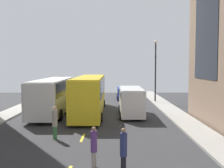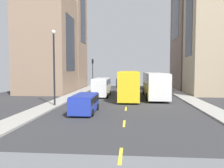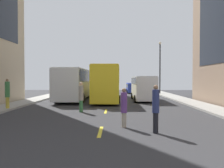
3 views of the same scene
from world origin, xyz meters
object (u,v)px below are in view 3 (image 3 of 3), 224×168
object	(u,v)px
delivery_van_white	(143,86)
pedestrian_crossing_mid	(156,107)
pedestrian_crossing_near	(7,93)
pedestrian_waiting_curb	(81,96)
car_blue_0	(133,87)
city_bus_white	(76,82)
streetcar_yellow	(107,81)
pedestrian_walking_far	(124,107)

from	to	relation	value
delivery_van_white	pedestrian_crossing_mid	world-z (taller)	delivery_van_white
pedestrian_crossing_near	pedestrian_waiting_curb	bearing A→B (deg)	-113.22
pedestrian_crossing_near	delivery_van_white	bearing A→B (deg)	-70.79
delivery_van_white	car_blue_0	bearing A→B (deg)	90.39
city_bus_white	delivery_van_white	size ratio (longest dim) A/B	1.84
streetcar_yellow	pedestrian_crossing_mid	size ratio (longest dim) A/B	6.36
city_bus_white	pedestrian_walking_far	world-z (taller)	city_bus_white
city_bus_white	delivery_van_white	world-z (taller)	city_bus_white
delivery_van_white	streetcar_yellow	bearing A→B (deg)	163.57
city_bus_white	pedestrian_walking_far	size ratio (longest dim) A/B	5.97
city_bus_white	delivery_van_white	distance (m)	7.50
city_bus_white	streetcar_yellow	world-z (taller)	streetcar_yellow
car_blue_0	pedestrian_waiting_curb	size ratio (longest dim) A/B	2.21
delivery_van_white	car_blue_0	xyz separation A→B (m)	(-0.08, 12.37, -0.56)
delivery_van_white	pedestrian_walking_far	xyz separation A→B (m)	(-2.61, -13.06, -0.52)
delivery_van_white	car_blue_0	size ratio (longest dim) A/B	1.31
city_bus_white	streetcar_yellow	bearing A→B (deg)	2.35
city_bus_white	streetcar_yellow	xyz separation A→B (m)	(3.51, 0.14, 0.12)
streetcar_yellow	pedestrian_waiting_curb	xyz separation A→B (m)	(-1.48, -9.41, -1.00)
streetcar_yellow	delivery_van_white	size ratio (longest dim) A/B	2.15
car_blue_0	pedestrian_crossing_mid	size ratio (longest dim) A/B	2.25
streetcar_yellow	car_blue_0	world-z (taller)	streetcar_yellow
city_bus_white	pedestrian_crossing_mid	xyz separation A→B (m)	(6.11, -15.16, -0.90)
pedestrian_walking_far	pedestrian_crossing_near	bearing A→B (deg)	18.72
streetcar_yellow	car_blue_0	size ratio (longest dim) A/B	2.82
streetcar_yellow	pedestrian_waiting_curb	distance (m)	9.58
delivery_van_white	car_blue_0	world-z (taller)	delivery_van_white
city_bus_white	car_blue_0	distance (m)	13.57
streetcar_yellow	pedestrian_crossing_near	xyz separation A→B (m)	(-7.03, -8.62, -0.82)
pedestrian_waiting_curb	pedestrian_walking_far	xyz separation A→B (m)	(2.78, -4.80, -0.12)
streetcar_yellow	pedestrian_walking_far	distance (m)	14.32
delivery_van_white	pedestrian_waiting_curb	bearing A→B (deg)	-123.13
delivery_van_white	pedestrian_crossing_near	bearing A→B (deg)	-145.66
pedestrian_crossing_near	pedestrian_waiting_curb	xyz separation A→B (m)	(5.54, -0.79, -0.18)
city_bus_white	pedestrian_crossing_mid	distance (m)	16.37
pedestrian_crossing_near	streetcar_yellow	bearing A→B (deg)	-54.30
pedestrian_crossing_near	pedestrian_crossing_mid	bearing A→B (deg)	-139.87
streetcar_yellow	pedestrian_crossing_near	bearing A→B (deg)	-129.17
delivery_van_white	pedestrian_walking_far	bearing A→B (deg)	-101.30
pedestrian_crossing_mid	pedestrian_walking_far	size ratio (longest dim) A/B	1.10
city_bus_white	pedestrian_crossing_near	bearing A→B (deg)	-112.54
delivery_van_white	pedestrian_waiting_curb	size ratio (longest dim) A/B	2.91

